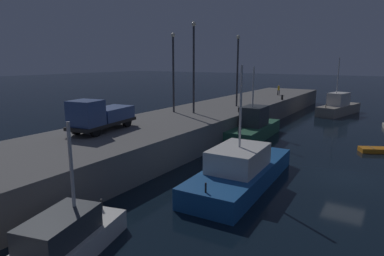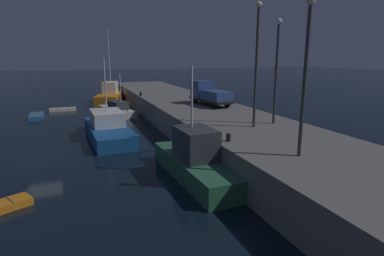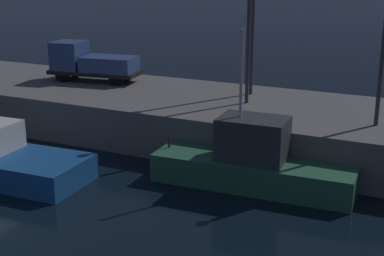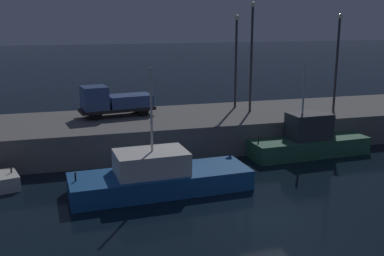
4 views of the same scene
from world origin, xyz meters
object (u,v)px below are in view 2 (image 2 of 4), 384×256
(fishing_trawler_green, at_px, (117,110))
(utility_truck, at_px, (209,94))
(fishing_trawler_red, at_px, (111,95))
(lamp_post_east, at_px, (257,57))
(rowboat_blue_far, at_px, (63,109))
(bollard_east, at_px, (228,137))
(bollard_central, at_px, (141,94))
(lamp_post_central, at_px, (306,67))
(fishing_boat_blue, at_px, (196,161))
(lamp_post_west, at_px, (277,64))
(dinghy_orange_near, at_px, (37,116))
(fishing_boat_orange, at_px, (108,128))

(fishing_trawler_green, bearing_deg, utility_truck, 39.71)
(fishing_trawler_red, height_order, lamp_post_east, fishing_trawler_red)
(lamp_post_east, bearing_deg, rowboat_blue_far, -152.70)
(rowboat_blue_far, relative_size, bollard_east, 7.41)
(lamp_post_east, xyz_separation_m, bollard_central, (-21.68, -4.12, -4.86))
(rowboat_blue_far, bearing_deg, lamp_post_central, 20.21)
(fishing_boat_blue, xyz_separation_m, fishing_trawler_green, (-23.85, -1.83, -0.39))
(fishing_boat_blue, bearing_deg, lamp_post_west, 110.95)
(utility_truck, bearing_deg, bollard_central, -153.27)
(lamp_post_west, xyz_separation_m, lamp_post_central, (7.51, -3.54, 0.06))
(dinghy_orange_near, relative_size, utility_truck, 0.67)
(fishing_trawler_red, bearing_deg, utility_truck, 19.10)
(lamp_post_central, bearing_deg, utility_truck, 171.69)
(lamp_post_west, bearing_deg, rowboat_blue_far, -148.87)
(fishing_trawler_red, xyz_separation_m, lamp_post_west, (33.45, 8.80, 5.86))
(rowboat_blue_far, distance_m, lamp_post_central, 37.14)
(fishing_trawler_green, distance_m, lamp_post_central, 29.73)
(fishing_trawler_red, xyz_separation_m, bollard_central, (12.29, 2.60, 1.51))
(fishing_boat_blue, xyz_separation_m, fishing_boat_orange, (-12.21, -4.12, -0.17))
(fishing_trawler_green, xyz_separation_m, utility_truck, (10.31, 8.56, 2.86))
(dinghy_orange_near, bearing_deg, fishing_trawler_red, 137.34)
(fishing_boat_blue, height_order, bollard_central, fishing_boat_blue)
(bollard_east, bearing_deg, lamp_post_central, 28.70)
(fishing_boat_blue, height_order, rowboat_blue_far, fishing_boat_blue)
(dinghy_orange_near, distance_m, lamp_post_west, 30.11)
(fishing_boat_blue, xyz_separation_m, rowboat_blue_far, (-29.67, -8.53, -0.88))
(fishing_boat_orange, height_order, fishing_trawler_green, fishing_boat_orange)
(lamp_post_central, relative_size, utility_truck, 1.31)
(fishing_trawler_green, relative_size, utility_truck, 1.32)
(fishing_boat_orange, height_order, utility_truck, fishing_boat_orange)
(lamp_post_west, relative_size, lamp_post_east, 0.89)
(lamp_post_central, height_order, bollard_east, lamp_post_central)
(fishing_trawler_red, xyz_separation_m, rowboat_blue_far, (6.71, -7.35, -0.90))
(rowboat_blue_far, relative_size, lamp_post_west, 0.45)
(bollard_central, bearing_deg, fishing_trawler_green, -85.81)
(dinghy_orange_near, xyz_separation_m, lamp_post_east, (22.83, 16.99, 7.23))
(dinghy_orange_near, height_order, lamp_post_east, lamp_post_east)
(fishing_trawler_green, relative_size, lamp_post_central, 1.01)
(fishing_boat_blue, height_order, dinghy_orange_near, fishing_boat_blue)
(fishing_trawler_green, height_order, rowboat_blue_far, fishing_trawler_green)
(bollard_east, bearing_deg, fishing_boat_blue, -108.15)
(fishing_boat_blue, bearing_deg, bollard_east, 71.85)
(fishing_trawler_green, height_order, bollard_central, fishing_trawler_green)
(fishing_boat_orange, distance_m, fishing_trawler_green, 11.86)
(lamp_post_east, bearing_deg, lamp_post_west, 104.03)
(lamp_post_west, bearing_deg, fishing_boat_orange, -128.35)
(lamp_post_west, height_order, bollard_central, lamp_post_west)
(rowboat_blue_far, xyz_separation_m, bollard_east, (30.30, 10.44, 2.40))
(utility_truck, xyz_separation_m, bollard_east, (14.16, -4.82, -0.96))
(fishing_trawler_red, height_order, bollard_east, fishing_trawler_red)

